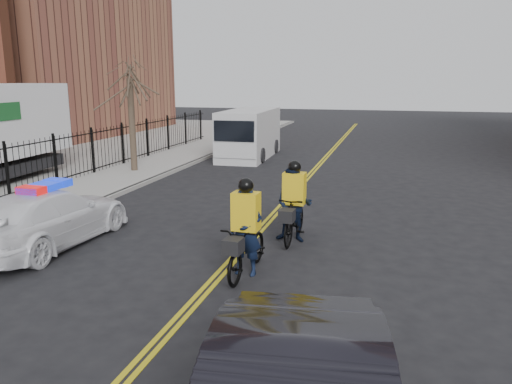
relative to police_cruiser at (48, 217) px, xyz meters
The scene contains 12 objects.
ground 4.88m from the police_cruiser, ahead, with size 120.00×120.00×0.00m, color black.
center_line_left 8.82m from the police_cruiser, 57.62° to the left, with size 0.10×60.00×0.01m, color gold.
center_line_right 8.91m from the police_cruiser, 56.75° to the left, with size 0.10×60.00×0.01m, color gold.
sidewalk 7.93m from the police_cruiser, 110.08° to the left, with size 3.00×60.00×0.15m, color gray.
curb 7.55m from the police_cruiser, 99.28° to the left, with size 0.20×60.00×0.15m, color gray.
iron_fence 8.54m from the police_cruiser, 119.58° to the left, with size 0.12×28.00×2.00m, color black, non-canonical shape.
warehouse_far 30.33m from the police_cruiser, 127.87° to the left, with size 14.00×18.00×14.00m, color brown.
street_tree 10.23m from the police_cruiser, 106.62° to the left, with size 3.20×3.20×4.80m.
police_cruiser is the anchor object (origin of this frame).
cargo_van 15.18m from the police_cruiser, 86.93° to the left, with size 2.50×6.08×2.51m.
cyclist_near 5.35m from the police_cruiser, ahead, with size 0.87×2.19×2.11m.
cyclist_far 6.18m from the police_cruiser, 18.45° to the left, with size 0.97×2.11×2.11m.
Camera 1 is at (3.43, -9.62, 4.11)m, focal length 35.00 mm.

